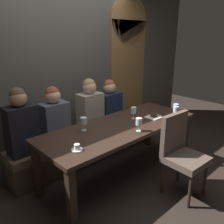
# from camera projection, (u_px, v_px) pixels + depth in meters

# --- Properties ---
(ground) EXTENTS (9.00, 9.00, 0.00)m
(ground) POSITION_uv_depth(u_px,v_px,m) (121.00, 175.00, 3.28)
(ground) COLOR black
(back_wall_tiled) EXTENTS (6.00, 0.12, 3.00)m
(back_wall_tiled) POSITION_uv_depth(u_px,v_px,m) (66.00, 58.00, 3.65)
(back_wall_tiled) COLOR #4C4944
(back_wall_tiled) RESTS_ON ground
(arched_door) EXTENTS (0.90, 0.05, 2.55)m
(arched_door) POSITION_uv_depth(u_px,v_px,m) (128.00, 61.00, 4.53)
(arched_door) COLOR olive
(arched_door) RESTS_ON ground
(dining_table) EXTENTS (2.20, 0.84, 0.74)m
(dining_table) POSITION_uv_depth(u_px,v_px,m) (121.00, 131.00, 3.08)
(dining_table) COLOR black
(dining_table) RESTS_ON ground
(banquette_bench) EXTENTS (2.50, 0.44, 0.45)m
(banquette_bench) POSITION_uv_depth(u_px,v_px,m) (89.00, 143.00, 3.69)
(banquette_bench) COLOR #40352A
(banquette_bench) RESTS_ON ground
(chair_near_side) EXTENTS (0.46, 0.46, 0.98)m
(chair_near_side) POSITION_uv_depth(u_px,v_px,m) (181.00, 150.00, 2.78)
(chair_near_side) COLOR #302119
(chair_near_side) RESTS_ON ground
(diner_redhead) EXTENTS (0.36, 0.24, 0.83)m
(diner_redhead) POSITION_uv_depth(u_px,v_px,m) (21.00, 123.00, 2.82)
(diner_redhead) COLOR black
(diner_redhead) RESTS_ON banquette_bench
(diner_bearded) EXTENTS (0.36, 0.24, 0.76)m
(diner_bearded) POSITION_uv_depth(u_px,v_px,m) (54.00, 116.00, 3.16)
(diner_bearded) COLOR #4C515B
(diner_bearded) RESTS_ON banquette_bench
(diner_far_end) EXTENTS (0.36, 0.24, 0.79)m
(diner_far_end) POSITION_uv_depth(u_px,v_px,m) (90.00, 107.00, 3.52)
(diner_far_end) COLOR #9E9384
(diner_far_end) RESTS_ON banquette_bench
(diner_near_end) EXTENTS (0.36, 0.24, 0.72)m
(diner_near_end) POSITION_uv_depth(u_px,v_px,m) (110.00, 103.00, 3.84)
(diner_near_end) COLOR #192342
(diner_near_end) RESTS_ON banquette_bench
(wine_glass_center_front) EXTENTS (0.08, 0.08, 0.16)m
(wine_glass_center_front) POSITION_uv_depth(u_px,v_px,m) (134.00, 111.00, 3.24)
(wine_glass_center_front) COLOR silver
(wine_glass_center_front) RESTS_ON dining_table
(wine_glass_far_left) EXTENTS (0.08, 0.08, 0.16)m
(wine_glass_far_left) POSITION_uv_depth(u_px,v_px,m) (139.00, 122.00, 2.82)
(wine_glass_far_left) COLOR silver
(wine_glass_far_left) RESTS_ON dining_table
(wine_glass_end_left) EXTENTS (0.08, 0.08, 0.16)m
(wine_glass_end_left) POSITION_uv_depth(u_px,v_px,m) (176.00, 110.00, 3.27)
(wine_glass_end_left) COLOR silver
(wine_glass_end_left) RESTS_ON dining_table
(wine_glass_near_left) EXTENTS (0.08, 0.08, 0.16)m
(wine_glass_near_left) POSITION_uv_depth(u_px,v_px,m) (84.00, 121.00, 2.84)
(wine_glass_near_left) COLOR silver
(wine_glass_near_left) RESTS_ON dining_table
(wine_glass_near_right) EXTENTS (0.08, 0.08, 0.16)m
(wine_glass_near_right) POSITION_uv_depth(u_px,v_px,m) (176.00, 107.00, 3.39)
(wine_glass_near_right) COLOR silver
(wine_glass_near_right) RESTS_ON dining_table
(espresso_cup) EXTENTS (0.12, 0.12, 0.06)m
(espresso_cup) POSITION_uv_depth(u_px,v_px,m) (77.00, 148.00, 2.38)
(espresso_cup) COLOR white
(espresso_cup) RESTS_ON dining_table
(dessert_plate) EXTENTS (0.19, 0.19, 0.05)m
(dessert_plate) POSITION_uv_depth(u_px,v_px,m) (154.00, 117.00, 3.31)
(dessert_plate) COLOR white
(dessert_plate) RESTS_ON dining_table
(fork_on_table) EXTENTS (0.05, 0.17, 0.01)m
(fork_on_table) POSITION_uv_depth(u_px,v_px,m) (158.00, 115.00, 3.43)
(fork_on_table) COLOR silver
(fork_on_table) RESTS_ON dining_table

